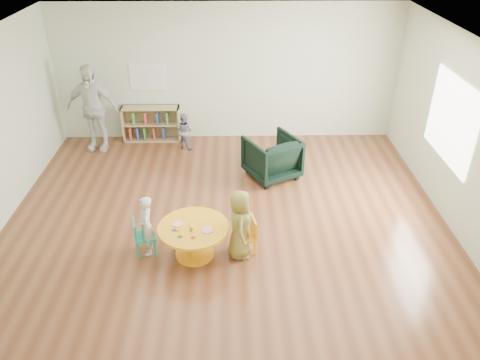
{
  "coord_description": "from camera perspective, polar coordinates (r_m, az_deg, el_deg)",
  "views": [
    {
      "loc": [
        0.11,
        -6.31,
        4.36
      ],
      "look_at": [
        0.22,
        -0.3,
        0.82
      ],
      "focal_mm": 35.0,
      "sensor_mm": 36.0,
      "label": 1
    }
  ],
  "objects": [
    {
      "name": "room",
      "position": [
        6.77,
        -1.79,
        9.13
      ],
      "size": [
        7.1,
        7.0,
        2.8
      ],
      "color": "brown",
      "rests_on": "ground"
    },
    {
      "name": "activity_table",
      "position": [
        6.66,
        -5.65,
        -6.75
      ],
      "size": [
        1.0,
        1.0,
        0.54
      ],
      "rotation": [
        0.0,
        0.0,
        -0.2
      ],
      "color": "#F4A614",
      "rests_on": "ground"
    },
    {
      "name": "kid_chair_left",
      "position": [
        6.85,
        -11.86,
        -6.63
      ],
      "size": [
        0.36,
        0.36,
        0.55
      ],
      "rotation": [
        0.0,
        0.0,
        -1.34
      ],
      "color": "#1B987F",
      "rests_on": "ground"
    },
    {
      "name": "kid_chair_right",
      "position": [
        6.72,
        0.92,
        -6.68
      ],
      "size": [
        0.36,
        0.36,
        0.56
      ],
      "rotation": [
        0.0,
        0.0,
        1.79
      ],
      "color": "#F4A614",
      "rests_on": "ground"
    },
    {
      "name": "bookshelf",
      "position": [
        10.14,
        -10.79,
        6.76
      ],
      "size": [
        1.2,
        0.3,
        0.75
      ],
      "color": "#A18859",
      "rests_on": "ground"
    },
    {
      "name": "alphabet_poster",
      "position": [
        9.91,
        -11.16,
        12.27
      ],
      "size": [
        0.74,
        0.01,
        0.54
      ],
      "color": "white",
      "rests_on": "ground"
    },
    {
      "name": "armchair",
      "position": [
        8.55,
        3.91,
        2.79
      ],
      "size": [
        1.15,
        1.16,
        0.79
      ],
      "primitive_type": "imported",
      "rotation": [
        0.0,
        0.0,
        3.64
      ],
      "color": "black",
      "rests_on": "ground"
    },
    {
      "name": "child_left",
      "position": [
        6.74,
        -11.34,
        -5.52
      ],
      "size": [
        0.27,
        0.37,
        0.92
      ],
      "primitive_type": "imported",
      "rotation": [
        0.0,
        0.0,
        -1.41
      ],
      "color": "silver",
      "rests_on": "ground"
    },
    {
      "name": "child_right",
      "position": [
        6.52,
        -0.02,
        -5.45
      ],
      "size": [
        0.34,
        0.52,
        1.06
      ],
      "primitive_type": "imported",
      "rotation": [
        0.0,
        0.0,
        1.58
      ],
      "color": "yellow",
      "rests_on": "ground"
    },
    {
      "name": "toddler",
      "position": [
        9.68,
        -6.8,
        5.97
      ],
      "size": [
        0.46,
        0.44,
        0.75
      ],
      "primitive_type": "imported",
      "rotation": [
        0.0,
        0.0,
        2.58
      ],
      "color": "#181E3E",
      "rests_on": "ground"
    },
    {
      "name": "adult_caretaker",
      "position": [
        9.82,
        -17.56,
        8.35
      ],
      "size": [
        1.08,
        0.56,
        1.77
      ],
      "primitive_type": "imported",
      "rotation": [
        0.0,
        0.0,
        -0.13
      ],
      "color": "silver",
      "rests_on": "ground"
    }
  ]
}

